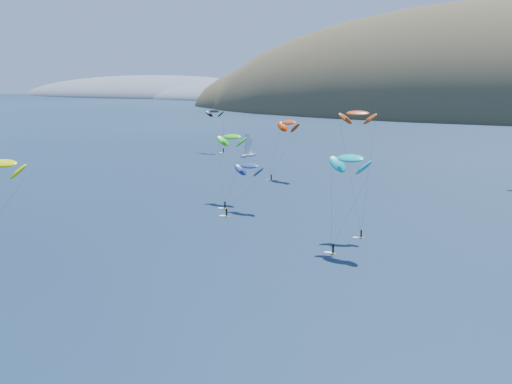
% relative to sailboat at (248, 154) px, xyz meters
% --- Properties ---
extents(headland, '(460.00, 250.00, 60.00)m').
position_rel_sailboat_xyz_m(headland, '(-373.92, 547.96, -4.27)').
color(headland, slate).
rests_on(headland, ground).
extents(sailboat, '(8.78, 7.70, 10.51)m').
position_rel_sailboat_xyz_m(sailboat, '(0.00, 0.00, 0.00)').
color(sailboat, silver).
rests_on(sailboat, ground).
extents(kitesurfer_1, '(11.11, 12.34, 21.07)m').
position_rel_sailboat_xyz_m(kitesurfer_1, '(37.20, -46.84, 17.30)').
color(kitesurfer_1, gold).
rests_on(kitesurfer_1, ground).
extents(kitesurfer_2, '(10.15, 11.45, 20.66)m').
position_rel_sailboat_xyz_m(kitesurfer_2, '(26.91, -161.10, 17.08)').
color(kitesurfer_2, gold).
rests_on(kitesurfer_2, ground).
extents(kitesurfer_3, '(9.23, 14.55, 19.77)m').
position_rel_sailboat_xyz_m(kitesurfer_3, '(38.45, -89.59, 16.39)').
color(kitesurfer_3, gold).
rests_on(kitesurfer_3, ground).
extents(kitesurfer_5, '(10.68, 8.99, 20.94)m').
position_rel_sailboat_xyz_m(kitesurfer_5, '(83.82, -127.86, 17.30)').
color(kitesurfer_5, gold).
rests_on(kitesurfer_5, ground).
extents(kitesurfer_9, '(8.19, 7.72, 28.12)m').
position_rel_sailboat_xyz_m(kitesurfer_9, '(80.35, -112.45, 25.02)').
color(kitesurfer_9, gold).
rests_on(kitesurfer_9, ground).
extents(kitesurfer_10, '(9.07, 12.90, 13.70)m').
position_rel_sailboat_xyz_m(kitesurfer_10, '(48.74, -100.23, 10.41)').
color(kitesurfer_10, gold).
rests_on(kitesurfer_10, ground).
extents(kitesurfer_12, '(10.31, 4.98, 19.76)m').
position_rel_sailboat_xyz_m(kitesurfer_12, '(-19.85, 8.74, 16.50)').
color(kitesurfer_12, gold).
rests_on(kitesurfer_12, ground).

